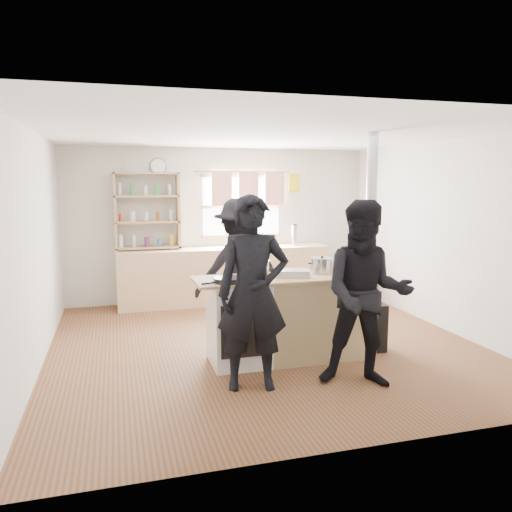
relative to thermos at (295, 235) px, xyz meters
name	(u,v)px	position (x,y,z in m)	size (l,w,h in m)	color
ground	(264,344)	(-1.20, -2.22, -1.07)	(5.00, 5.00, 0.01)	brown
back_counter	(225,275)	(-1.20, 0.00, -0.62)	(3.40, 0.55, 0.90)	#D6AE81
shelving_unit	(147,211)	(-2.40, 0.12, 0.45)	(1.00, 0.28, 1.20)	tan
thermos	(295,235)	(0.00, 0.00, 0.00)	(0.10, 0.10, 0.33)	silver
cooking_island	(291,317)	(-1.05, -2.77, -0.60)	(1.97, 0.64, 0.93)	white
skillet_greens	(229,279)	(-1.78, -2.91, -0.11)	(0.43, 0.43, 0.05)	black
roast_tray	(292,273)	(-1.05, -2.79, -0.10)	(0.43, 0.35, 0.07)	silver
stockpot_stove	(258,268)	(-1.40, -2.67, -0.05)	(0.25, 0.25, 0.20)	silver
stockpot_counter	(322,265)	(-0.65, -2.67, -0.05)	(0.26, 0.26, 0.20)	#BDBDC0
bread_board	(352,268)	(-0.32, -2.76, -0.09)	(0.33, 0.27, 0.12)	tan
flue_heater	(368,296)	(-0.09, -2.74, -0.42)	(0.35, 0.35, 2.50)	black
person_near_left	(253,293)	(-1.67, -3.42, -0.15)	(0.67, 0.44, 1.84)	black
person_near_right	(366,294)	(-0.62, -3.66, -0.17)	(0.87, 0.68, 1.79)	black
person_far	(240,269)	(-1.42, -1.88, -0.19)	(1.13, 0.65, 1.75)	black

